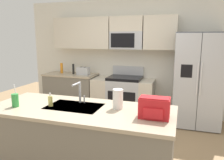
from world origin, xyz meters
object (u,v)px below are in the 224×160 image
Objects in this scene: sink_faucet at (79,91)px; backpack at (154,107)px; range_oven at (123,97)px; bottle_orange at (62,68)px; soap_dispenser at (50,101)px; drink_cup_green at (15,100)px; refrigerator at (198,80)px; pepper_mill at (73,69)px; toaster at (83,71)px; paper_towel_roll at (118,99)px.

backpack is (1.00, -0.24, -0.05)m from sink_faucet.
bottle_orange reaches higher than range_oven.
drink_cup_green is at bearing -159.37° from soap_dispenser.
bottle_orange is 2.66m from drink_cup_green.
bottle_orange is (-3.09, 0.10, 0.10)m from refrigerator.
range_oven is 4.81× the size of drink_cup_green.
pepper_mill is 1.40× the size of soap_dispenser.
range_oven reaches higher than toaster.
toaster is 2.46m from drink_cup_green.
drink_cup_green reaches higher than pepper_mill.
range_oven is 4.86× the size of toaster.
pepper_mill is at bearing 101.43° from drink_cup_green.
refrigerator reaches higher than drink_cup_green.
refrigerator reaches higher than backpack.
backpack is (-0.56, -2.29, 0.09)m from refrigerator.
backpack is at bearing -21.18° from paper_towel_roll.
refrigerator is 5.78× the size of backpack.
bottle_orange is at bearing 125.49° from sink_faucet.
toaster is 1.65× the size of soap_dispenser.
backpack is (1.29, -0.01, 0.05)m from soap_dispenser.
toaster is 1.17× the size of pepper_mill.
bottle_orange is 2.64m from sink_faucet.
refrigerator reaches higher than range_oven.
sink_faucet reaches higher than range_oven.
pepper_mill reaches higher than soap_dispenser.
drink_cup_green is (-0.69, -0.38, -0.08)m from sink_faucet.
refrigerator reaches higher than soap_dispenser.
paper_towel_roll is at bearing -7.04° from sink_faucet.
toaster is 0.62m from bottle_orange.
pepper_mill is at bearing 169.87° from toaster.
drink_cup_green is at bearing -132.84° from refrigerator.
soap_dispenser is at bearing -62.44° from bottle_orange.
toaster is at bearing 105.30° from soap_dispenser.
backpack is (1.92, -2.31, 0.03)m from toaster.
drink_cup_green is (0.23, -2.45, -0.01)m from toaster.
pepper_mill is 0.98× the size of bottle_orange.
toaster is 1.17× the size of paper_towel_roll.
backpack is (2.20, -2.36, -0.00)m from pepper_mill.
drink_cup_green is at bearing -84.73° from toaster.
range_oven is 1.61m from refrigerator.
drink_cup_green is at bearing -165.63° from paper_towel_roll.
refrigerator is at bearing 52.66° from sink_faucet.
sink_faucet is (-1.56, -2.05, 0.14)m from refrigerator.
range_oven is 8.00× the size of soap_dispenser.
range_oven is 5.67× the size of paper_towel_roll.
pepper_mill is at bearing -179.88° from range_oven.
toaster is (-0.95, -0.05, 0.55)m from range_oven.
sink_faucet is 1.00× the size of drink_cup_green.
toaster is 0.99× the size of drink_cup_green.
pepper_mill is 2.79m from paper_towel_roll.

